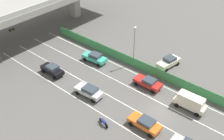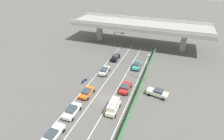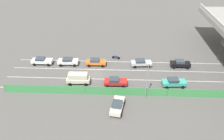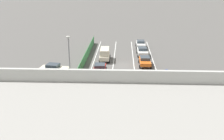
# 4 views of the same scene
# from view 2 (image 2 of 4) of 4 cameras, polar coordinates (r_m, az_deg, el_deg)

# --- Properties ---
(ground_plane) EXTENTS (300.00, 300.00, 0.00)m
(ground_plane) POSITION_cam_2_polar(r_m,az_deg,el_deg) (38.96, -2.95, -9.05)
(ground_plane) COLOR #565451
(lane_line_left_edge) EXTENTS (0.14, 48.73, 0.01)m
(lane_line_left_edge) POSITION_cam_2_polar(r_m,az_deg,el_deg) (45.53, -6.07, -2.78)
(lane_line_left_edge) COLOR silver
(lane_line_left_edge) RESTS_ON ground
(lane_line_mid_left) EXTENTS (0.14, 48.73, 0.01)m
(lane_line_mid_left) POSITION_cam_2_polar(r_m,az_deg,el_deg) (44.25, -1.87, -3.67)
(lane_line_mid_left) COLOR silver
(lane_line_mid_left) RESTS_ON ground
(lane_line_mid_right) EXTENTS (0.14, 48.73, 0.01)m
(lane_line_mid_right) POSITION_cam_2_polar(r_m,az_deg,el_deg) (43.23, 2.56, -4.58)
(lane_line_mid_right) COLOR silver
(lane_line_mid_right) RESTS_ON ground
(lane_line_right_edge) EXTENTS (0.14, 48.73, 0.01)m
(lane_line_right_edge) POSITION_cam_2_polar(r_m,az_deg,el_deg) (42.50, 7.18, -5.51)
(lane_line_right_edge) COLOR silver
(lane_line_right_edge) RESTS_ON ground
(elevated_overpass) EXTENTS (47.11, 11.94, 8.59)m
(elevated_overpass) POSITION_cam_2_polar(r_m,az_deg,el_deg) (64.10, 8.70, 13.70)
(elevated_overpass) COLOR gray
(elevated_overpass) RESTS_ON ground
(green_fence) EXTENTS (0.10, 44.83, 1.71)m
(green_fence) POSITION_cam_2_polar(r_m,az_deg,el_deg) (41.80, 9.18, -4.93)
(green_fence) COLOR #3D8E4C
(green_fence) RESTS_ON ground
(car_taxi_orange) EXTENTS (2.05, 4.38, 1.52)m
(car_taxi_orange) POSITION_cam_2_polar(r_m,az_deg,el_deg) (39.64, -7.99, -6.99)
(car_taxi_orange) COLOR orange
(car_taxi_orange) RESTS_ON ground
(car_taxi_teal) EXTENTS (2.29, 4.61, 1.69)m
(car_taxi_teal) POSITION_cam_2_polar(r_m,az_deg,el_deg) (50.05, 7.83, 1.55)
(car_taxi_teal) COLOR teal
(car_taxi_teal) RESTS_ON ground
(car_sedan_red) EXTENTS (2.13, 4.46, 1.54)m
(car_sedan_red) POSITION_cam_2_polar(r_m,az_deg,el_deg) (40.75, 4.32, -5.60)
(car_sedan_red) COLOR red
(car_sedan_red) RESTS_ON ground
(car_sedan_silver) EXTENTS (2.31, 4.58, 1.56)m
(car_sedan_silver) POSITION_cam_2_polar(r_m,az_deg,el_deg) (47.15, -2.45, -0.14)
(car_sedan_silver) COLOR #B7BABC
(car_sedan_silver) RESTS_ON ground
(car_sedan_white) EXTENTS (2.03, 4.63, 1.57)m
(car_sedan_white) POSITION_cam_2_polar(r_m,az_deg,el_deg) (32.41, -18.38, -18.88)
(car_sedan_white) COLOR white
(car_sedan_white) RESTS_ON ground
(car_van_cream) EXTENTS (2.02, 4.52, 2.24)m
(car_van_cream) POSITION_cam_2_polar(r_m,az_deg,el_deg) (35.14, 0.43, -11.43)
(car_van_cream) COLOR beige
(car_van_cream) RESTS_ON ground
(car_hatchback_white) EXTENTS (2.15, 4.51, 1.59)m
(car_hatchback_white) POSITION_cam_2_polar(r_m,az_deg,el_deg) (35.58, -12.65, -12.51)
(car_hatchback_white) COLOR silver
(car_hatchback_white) RESTS_ON ground
(car_sedan_black) EXTENTS (1.96, 4.26, 1.66)m
(car_sedan_black) POSITION_cam_2_polar(r_m,az_deg,el_deg) (54.15, 1.06, 4.12)
(car_sedan_black) COLOR black
(car_sedan_black) RESTS_ON ground
(motorcycle) EXTENTS (0.69, 1.92, 0.93)m
(motorcycle) POSITION_cam_2_polar(r_m,az_deg,el_deg) (44.28, -8.84, -3.33)
(motorcycle) COLOR black
(motorcycle) RESTS_ON ground
(parked_sedan_cream) EXTENTS (4.75, 2.63, 1.71)m
(parked_sedan_cream) POSITION_cam_2_polar(r_m,az_deg,el_deg) (40.25, 14.31, -6.98)
(parked_sedan_cream) COLOR beige
(parked_sedan_cream) RESTS_ON ground
(traffic_light) EXTENTS (3.51, 0.82, 5.72)m
(traffic_light) POSITION_cam_2_polar(r_m,az_deg,el_deg) (61.89, 1.83, 10.63)
(traffic_light) COLOR #47474C
(traffic_light) RESTS_ON ground
(street_lamp) EXTENTS (0.60, 0.36, 7.25)m
(street_lamp) POSITION_cam_2_polar(r_m,az_deg,el_deg) (42.91, 11.21, 1.39)
(street_lamp) COLOR gray
(street_lamp) RESTS_ON ground
(traffic_cone) EXTENTS (0.47, 0.47, 0.63)m
(traffic_cone) POSITION_cam_2_polar(r_m,az_deg,el_deg) (40.92, 7.80, -6.63)
(traffic_cone) COLOR orange
(traffic_cone) RESTS_ON ground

